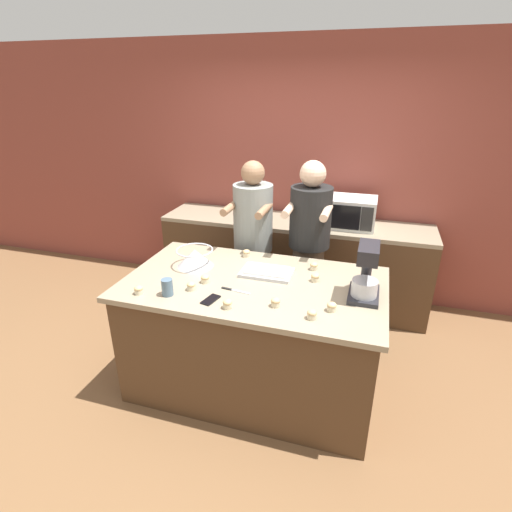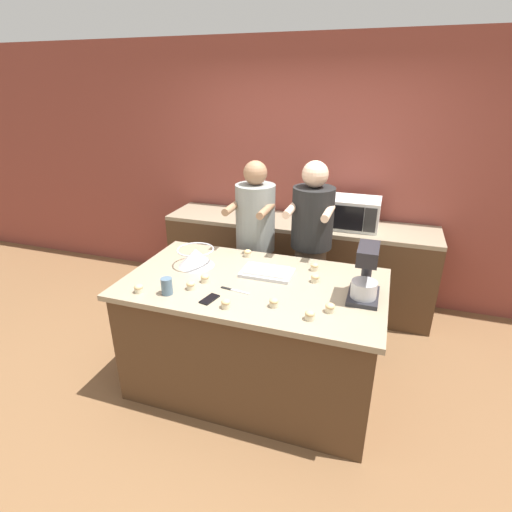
% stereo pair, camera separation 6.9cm
% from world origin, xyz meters
% --- Properties ---
extents(ground_plane, '(16.00, 16.00, 0.00)m').
position_xyz_m(ground_plane, '(0.00, 0.00, 0.00)').
color(ground_plane, brown).
extents(back_wall, '(10.00, 0.06, 2.70)m').
position_xyz_m(back_wall, '(0.00, 1.78, 1.35)').
color(back_wall, brown).
rests_on(back_wall, ground_plane).
extents(island_counter, '(1.88, 1.08, 0.92)m').
position_xyz_m(island_counter, '(0.00, 0.00, 0.46)').
color(island_counter, '#4C331E').
rests_on(island_counter, ground_plane).
extents(back_counter, '(2.80, 0.60, 0.93)m').
position_xyz_m(back_counter, '(0.00, 1.43, 0.46)').
color(back_counter, '#4C331E').
rests_on(back_counter, ground_plane).
extents(person_left, '(0.37, 0.52, 1.64)m').
position_xyz_m(person_left, '(-0.26, 0.80, 0.86)').
color(person_left, '#232328').
rests_on(person_left, ground_plane).
extents(person_right, '(0.37, 0.52, 1.67)m').
position_xyz_m(person_right, '(0.26, 0.80, 0.87)').
color(person_right, brown).
rests_on(person_right, ground_plane).
extents(stand_mixer, '(0.20, 0.30, 0.38)m').
position_xyz_m(stand_mixer, '(0.77, 0.00, 1.09)').
color(stand_mixer, '#232328').
rests_on(stand_mixer, island_counter).
extents(mixing_bowl, '(0.29, 0.29, 0.14)m').
position_xyz_m(mixing_bowl, '(-0.52, 0.12, 1.00)').
color(mixing_bowl, '#BCBCC1').
rests_on(mixing_bowl, island_counter).
extents(baking_tray, '(0.38, 0.24, 0.04)m').
position_xyz_m(baking_tray, '(0.06, 0.15, 0.94)').
color(baking_tray, '#BCBCC1').
rests_on(baking_tray, island_counter).
extents(microwave_oven, '(0.55, 0.38, 0.29)m').
position_xyz_m(microwave_oven, '(0.52, 1.43, 1.07)').
color(microwave_oven, silver).
rests_on(microwave_oven, back_counter).
extents(cell_phone, '(0.10, 0.16, 0.01)m').
position_xyz_m(cell_phone, '(-0.19, -0.35, 0.93)').
color(cell_phone, black).
rests_on(cell_phone, island_counter).
extents(drinking_glass, '(0.08, 0.08, 0.12)m').
position_xyz_m(drinking_glass, '(-0.50, -0.36, 0.98)').
color(drinking_glass, slate).
rests_on(drinking_glass, island_counter).
extents(knife, '(0.22, 0.05, 0.01)m').
position_xyz_m(knife, '(-0.09, -0.17, 0.92)').
color(knife, '#BCBCC1').
rests_on(knife, island_counter).
extents(cupcake_0, '(0.06, 0.06, 0.06)m').
position_xyz_m(cupcake_0, '(0.43, 0.14, 0.95)').
color(cupcake_0, beige).
rests_on(cupcake_0, island_counter).
extents(cupcake_1, '(0.06, 0.06, 0.06)m').
position_xyz_m(cupcake_1, '(-0.20, 0.42, 0.95)').
color(cupcake_1, beige).
rests_on(cupcake_1, island_counter).
extents(cupcake_2, '(0.06, 0.06, 0.06)m').
position_xyz_m(cupcake_2, '(0.59, -0.24, 0.95)').
color(cupcake_2, beige).
rests_on(cupcake_2, island_counter).
extents(cupcake_3, '(0.06, 0.06, 0.06)m').
position_xyz_m(cupcake_3, '(0.24, -0.29, 0.95)').
color(cupcake_3, beige).
rests_on(cupcake_3, island_counter).
extents(cupcake_4, '(0.06, 0.06, 0.06)m').
position_xyz_m(cupcake_4, '(-0.05, -0.40, 0.95)').
color(cupcake_4, beige).
rests_on(cupcake_4, island_counter).
extents(cupcake_5, '(0.06, 0.06, 0.06)m').
position_xyz_m(cupcake_5, '(0.49, -0.37, 0.95)').
color(cupcake_5, beige).
rests_on(cupcake_5, island_counter).
extents(cupcake_6, '(0.06, 0.06, 0.06)m').
position_xyz_m(cupcake_6, '(-0.38, -0.25, 0.95)').
color(cupcake_6, beige).
rests_on(cupcake_6, island_counter).
extents(cupcake_7, '(0.06, 0.06, 0.06)m').
position_xyz_m(cupcake_7, '(0.38, 0.33, 0.95)').
color(cupcake_7, beige).
rests_on(cupcake_7, island_counter).
extents(cupcake_8, '(0.06, 0.06, 0.06)m').
position_xyz_m(cupcake_8, '(-0.70, -0.41, 0.95)').
color(cupcake_8, beige).
rests_on(cupcake_8, island_counter).
extents(cupcake_9, '(0.06, 0.06, 0.06)m').
position_xyz_m(cupcake_9, '(-0.33, -0.12, 0.95)').
color(cupcake_9, beige).
rests_on(cupcake_9, island_counter).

